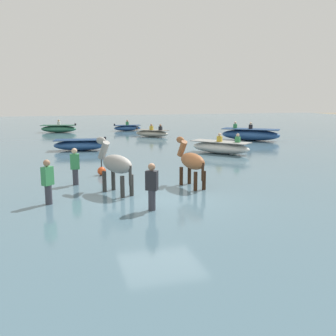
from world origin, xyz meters
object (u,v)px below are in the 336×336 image
object	(u,v)px
channel_buoy	(102,171)
person_wading_close	(152,190)
boat_far_inshore	(127,128)
boat_mid_channel	(152,133)
boat_mid_outer	(80,145)
boat_near_port	(250,135)
horse_trailing_grey	(116,165)
person_onlooker_right	(75,169)
horse_lead_chestnut	(191,162)
boat_far_offshore	(221,147)
person_spectator_far	(48,185)
boat_distant_east	(59,129)

from	to	relation	value
channel_buoy	person_wading_close	bearing A→B (deg)	-80.92
boat_far_inshore	person_wading_close	distance (m)	25.22
boat_mid_channel	channel_buoy	xyz separation A→B (m)	(-5.40, -13.86, -0.11)
boat_mid_channel	person_wading_close	size ratio (longest dim) A/B	1.67
boat_mid_outer	boat_near_port	size ratio (longest dim) A/B	0.76
channel_buoy	boat_mid_outer	bearing A→B (deg)	93.37
horse_trailing_grey	person_onlooker_right	bearing A→B (deg)	127.90
person_onlooker_right	person_wading_close	world-z (taller)	same
horse_lead_chestnut	boat_far_offshore	world-z (taller)	horse_lead_chestnut
boat_far_inshore	person_spectator_far	world-z (taller)	person_spectator_far
boat_far_offshore	boat_distant_east	size ratio (longest dim) A/B	1.02
horse_lead_chestnut	person_onlooker_right	world-z (taller)	horse_lead_chestnut
horse_trailing_grey	boat_far_inshore	xyz separation A→B (m)	(4.32, 22.80, -0.65)
boat_mid_channel	person_onlooker_right	size ratio (longest dim) A/B	1.67
person_wading_close	person_onlooker_right	bearing A→B (deg)	117.05
boat_mid_channel	boat_far_inshore	bearing A→B (deg)	98.94
boat_near_port	boat_distant_east	size ratio (longest dim) A/B	1.28
horse_trailing_grey	person_wading_close	bearing A→B (deg)	-72.55
boat_distant_east	horse_lead_chestnut	bearing A→B (deg)	-78.86
boat_mid_outer	boat_far_inshore	bearing A→B (deg)	68.08
horse_trailing_grey	person_spectator_far	distance (m)	2.24
horse_trailing_grey	boat_far_offshore	bearing A→B (deg)	46.55
boat_distant_east	person_spectator_far	xyz separation A→B (m)	(-0.27, -23.55, 0.23)
horse_lead_chestnut	boat_mid_channel	size ratio (longest dim) A/B	0.73
boat_mid_channel	person_wading_close	bearing A→B (deg)	-103.49
horse_lead_chestnut	person_wading_close	world-z (taller)	horse_lead_chestnut
boat_mid_channel	boat_far_offshore	world-z (taller)	boat_far_offshore
horse_lead_chestnut	person_onlooker_right	distance (m)	4.12
boat_near_port	person_wading_close	bearing A→B (deg)	-126.40
horse_lead_chestnut	boat_distant_east	size ratio (longest dim) A/B	0.61
person_wading_close	channel_buoy	size ratio (longest dim) A/B	2.12
person_onlooker_right	horse_lead_chestnut	bearing A→B (deg)	-19.77
horse_trailing_grey	boat_mid_outer	xyz separation A→B (m)	(-0.60, 10.58, -0.60)
boat_distant_east	person_wading_close	bearing A→B (deg)	-84.30
boat_mid_channel	boat_far_offshore	bearing A→B (deg)	-80.59
boat_mid_outer	channel_buoy	xyz separation A→B (m)	(0.44, -7.54, -0.15)
boat_mid_channel	channel_buoy	bearing A→B (deg)	-111.28
horse_trailing_grey	boat_near_port	xyz separation A→B (m)	(11.50, 12.53, -0.50)
boat_mid_outer	boat_far_inshore	size ratio (longest dim) A/B	1.27
person_onlooker_right	boat_distant_east	bearing A→B (deg)	91.58
boat_near_port	person_wading_close	distance (m)	18.24
boat_far_inshore	boat_distant_east	size ratio (longest dim) A/B	0.77
person_spectator_far	horse_trailing_grey	bearing A→B (deg)	19.54
horse_trailing_grey	channel_buoy	size ratio (longest dim) A/B	2.70
boat_far_inshore	boat_near_port	distance (m)	12.53
horse_trailing_grey	boat_distant_east	bearing A→B (deg)	94.55
horse_trailing_grey	boat_distant_east	xyz separation A→B (m)	(-1.81, 22.81, -0.60)
horse_trailing_grey	boat_mid_outer	distance (m)	10.62
boat_mid_outer	boat_near_port	world-z (taller)	boat_near_port
person_onlooker_right	person_wading_close	size ratio (longest dim) A/B	1.00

